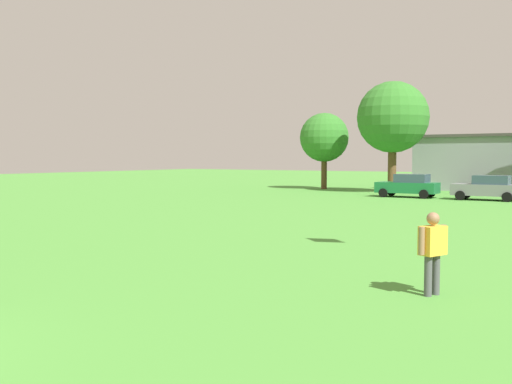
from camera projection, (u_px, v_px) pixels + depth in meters
ground_plane at (417, 208)px, 33.19m from camera, size 160.00×160.00×0.00m
adult_bystander at (433, 246)px, 12.05m from camera, size 0.52×0.78×1.75m
parked_car_green_0 at (408, 185)px, 41.71m from camera, size 4.30×2.02×1.68m
parked_car_gray_1 at (487, 188)px, 38.82m from camera, size 4.30×2.02×1.68m
tree_far_left at (324, 138)px, 52.43m from camera, size 4.42×4.42×6.89m
tree_left at (393, 118)px, 47.12m from camera, size 5.81×5.81×9.05m
house_left at (505, 162)px, 51.31m from camera, size 14.56×9.16×4.85m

